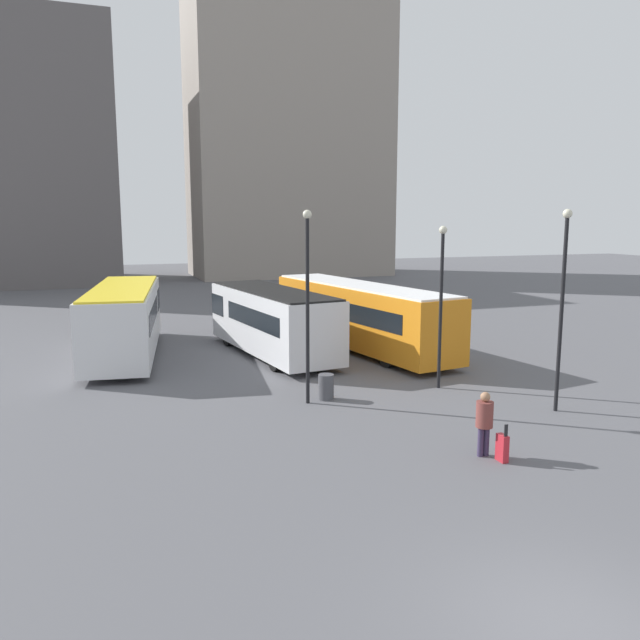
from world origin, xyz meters
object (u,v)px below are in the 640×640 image
at_px(traveler, 484,418).
at_px(trash_bin, 326,387).
at_px(bus_1, 272,319).
at_px(lamp_post_1, 307,293).
at_px(suitcase, 502,448).
at_px(bus_0, 124,318).
at_px(lamp_post_2, 441,294).
at_px(bus_2, 358,313).
at_px(lamp_post_0, 562,296).

xyz_separation_m(traveler, trash_bin, (-1.96, 6.08, -0.57)).
relative_size(bus_1, lamp_post_1, 1.51).
relative_size(suitcase, lamp_post_1, 0.16).
bearing_deg(bus_0, bus_1, -100.60).
height_order(bus_1, lamp_post_2, lamp_post_2).
height_order(bus_0, bus_2, bus_0).
relative_size(lamp_post_1, lamp_post_2, 1.09).
bearing_deg(bus_1, lamp_post_0, -158.26).
bearing_deg(lamp_post_0, bus_1, 118.88).
bearing_deg(bus_1, suitcase, -179.08).
height_order(traveler, trash_bin, traveler).
relative_size(bus_1, traveler, 5.64).
height_order(bus_1, lamp_post_1, lamp_post_1).
relative_size(suitcase, lamp_post_2, 0.17).
bearing_deg(trash_bin, lamp_post_2, -0.30).
distance_m(bus_1, trash_bin, 7.49).
distance_m(traveler, lamp_post_0, 5.64).
bearing_deg(bus_1, traveler, -179.77).
xyz_separation_m(bus_0, lamp_post_0, (12.20, -13.10, 1.97)).
xyz_separation_m(bus_0, bus_1, (6.10, -2.05, -0.09)).
bearing_deg(bus_1, bus_0, 64.27).
bearing_deg(bus_0, lamp_post_0, -129.05).
bearing_deg(lamp_post_0, bus_0, 132.96).
xyz_separation_m(bus_1, trash_bin, (-0.22, -7.39, -1.15)).
bearing_deg(suitcase, lamp_post_1, 26.98).
relative_size(suitcase, lamp_post_0, 0.16).
height_order(bus_2, suitcase, bus_2).
height_order(lamp_post_1, trash_bin, lamp_post_1).
xyz_separation_m(bus_1, lamp_post_0, (6.09, -11.05, 2.06)).
xyz_separation_m(lamp_post_0, lamp_post_1, (-7.02, 3.45, -0.01)).
distance_m(bus_1, bus_2, 4.15).
distance_m(bus_2, lamp_post_2, 7.62).
bearing_deg(traveler, suitcase, -151.06).
relative_size(lamp_post_0, lamp_post_1, 1.00).
xyz_separation_m(bus_0, lamp_post_1, (5.18, -9.65, 1.96)).
height_order(bus_0, trash_bin, bus_0).
distance_m(lamp_post_0, lamp_post_2, 4.17).
bearing_deg(lamp_post_0, lamp_post_2, 119.38).
distance_m(lamp_post_0, lamp_post_1, 7.83).
xyz_separation_m(bus_2, lamp_post_1, (-5.08, -7.60, 1.99)).
bearing_deg(lamp_post_0, lamp_post_1, 153.81).
bearing_deg(traveler, lamp_post_1, 26.82).
relative_size(bus_0, lamp_post_2, 1.89).
relative_size(bus_2, traveler, 7.48).
distance_m(lamp_post_1, trash_bin, 3.28).
bearing_deg(suitcase, bus_2, -6.47).
height_order(bus_1, suitcase, bus_1).
bearing_deg(lamp_post_2, bus_1, 118.64).
height_order(lamp_post_0, trash_bin, lamp_post_0).
relative_size(bus_1, lamp_post_0, 1.51).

